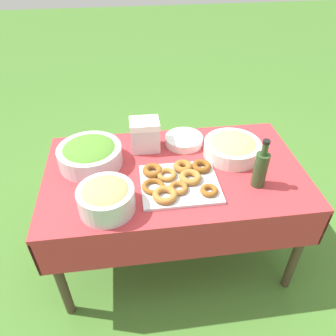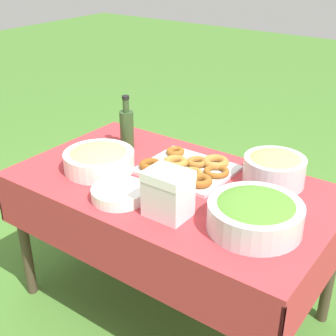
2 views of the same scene
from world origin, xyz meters
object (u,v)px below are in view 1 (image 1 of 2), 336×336
(plate_stack, at_px, (184,140))
(pasta_bowl, at_px, (232,147))
(cooler_box, at_px, (145,135))
(donut_platter, at_px, (178,181))
(bread_bowl, at_px, (106,197))
(salad_bowl, at_px, (90,154))
(olive_oil_bottle, at_px, (261,168))

(plate_stack, bearing_deg, pasta_bowl, -30.92)
(pasta_bowl, bearing_deg, cooler_box, 164.68)
(donut_platter, distance_m, cooler_box, 0.37)
(plate_stack, distance_m, bread_bowl, 0.66)
(donut_platter, bearing_deg, bread_bowl, -159.77)
(salad_bowl, distance_m, pasta_bowl, 0.78)
(donut_platter, height_order, plate_stack, donut_platter)
(salad_bowl, xyz_separation_m, olive_oil_bottle, (0.84, -0.29, 0.04))
(donut_platter, height_order, olive_oil_bottle, olive_oil_bottle)
(pasta_bowl, relative_size, olive_oil_bottle, 1.19)
(pasta_bowl, bearing_deg, bread_bowl, -153.84)
(salad_bowl, relative_size, olive_oil_bottle, 1.29)
(olive_oil_bottle, height_order, bread_bowl, olive_oil_bottle)
(bread_bowl, xyz_separation_m, cooler_box, (0.21, 0.47, 0.02))
(plate_stack, relative_size, bread_bowl, 0.85)
(salad_bowl, height_order, bread_bowl, bread_bowl)
(salad_bowl, distance_m, bread_bowl, 0.37)
(bread_bowl, bearing_deg, plate_stack, 47.70)
(donut_platter, distance_m, plate_stack, 0.37)
(plate_stack, distance_m, olive_oil_bottle, 0.52)
(plate_stack, bearing_deg, bread_bowl, -132.30)
(donut_platter, xyz_separation_m, olive_oil_bottle, (0.40, -0.05, 0.08))
(salad_bowl, distance_m, donut_platter, 0.50)
(donut_platter, bearing_deg, pasta_bowl, 31.72)
(bread_bowl, distance_m, cooler_box, 0.51)
(pasta_bowl, distance_m, bread_bowl, 0.77)
(plate_stack, height_order, olive_oil_bottle, olive_oil_bottle)
(pasta_bowl, xyz_separation_m, plate_stack, (-0.25, 0.15, -0.03))
(salad_bowl, bearing_deg, bread_bowl, -75.68)
(salad_bowl, bearing_deg, donut_platter, -27.78)
(plate_stack, height_order, bread_bowl, bread_bowl)
(olive_oil_bottle, bearing_deg, plate_stack, 126.70)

